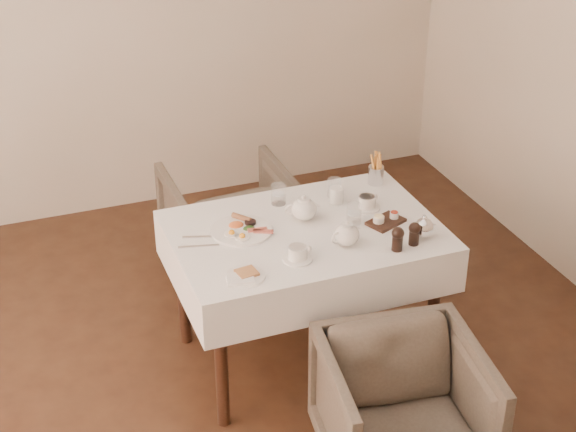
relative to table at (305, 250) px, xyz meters
The scene contains 20 objects.
table is the anchor object (origin of this frame).
armchair_near 0.95m from the table, 83.51° to the right, with size 0.66×0.68×0.62m, color #473C34.
armchair_far 0.96m from the table, 96.64° to the left, with size 0.70×0.72×0.65m, color #473C34.
breakfast_plate 0.33m from the table, 162.46° to the left, with size 0.30×0.30×0.04m.
side_plate 0.52m from the table, 143.70° to the right, with size 0.18×0.18×0.02m.
teapot_centre 0.21m from the table, 73.42° to the left, with size 0.17×0.13×0.14m, color white, non-canonical shape.
teapot_front 0.30m from the table, 58.95° to the right, with size 0.16×0.13×0.13m, color white, non-canonical shape.
creamer 0.35m from the table, 38.39° to the left, with size 0.07×0.07×0.08m, color white.
teacup_near 0.31m from the table, 119.16° to the right, with size 0.14×0.14×0.07m.
teacup_far 0.40m from the table, 13.57° to the left, with size 0.14×0.14×0.07m.
glass_left 0.34m from the table, 95.84° to the left, with size 0.07×0.07×0.10m, color silver.
glass_mid 0.30m from the table, ahead, with size 0.07×0.07×0.10m, color silver.
glass_right 0.41m from the table, 44.83° to the left, with size 0.07×0.07×0.10m, color silver.
condiment_board 0.41m from the table, 12.23° to the right, with size 0.21×0.18×0.05m.
pepper_mill_left 0.49m from the table, 45.35° to the right, with size 0.06×0.06×0.12m, color black, non-canonical shape.
pepper_mill_right 0.55m from the table, 36.31° to the right, with size 0.06×0.06×0.11m, color black, non-canonical shape.
silver_pot 0.59m from the table, 28.62° to the right, with size 0.11×0.09×0.12m, color white, non-canonical shape.
fries_cup 0.64m from the table, 31.29° to the left, with size 0.08×0.08×0.18m.
cutlery_fork 0.50m from the table, 168.06° to the left, with size 0.02×0.21×0.00m, color silver.
cutlery_knife 0.54m from the table, behind, with size 0.02×0.19×0.00m, color silver.
Camera 1 is at (-0.85, -2.85, 2.86)m, focal length 55.00 mm.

